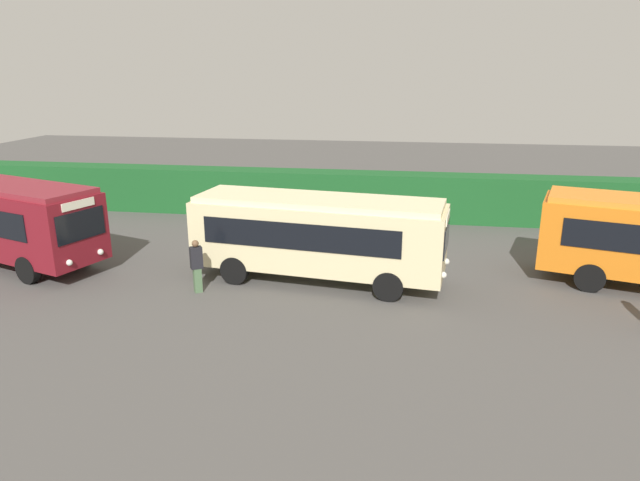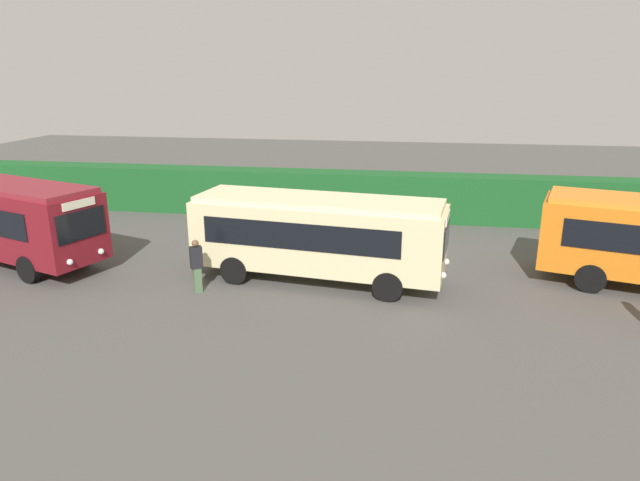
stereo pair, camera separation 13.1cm
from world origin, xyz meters
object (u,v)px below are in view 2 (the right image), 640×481
object	(u,v)px
traffic_cone	(52,211)
person_left	(197,264)
bus_cream	(318,233)
bus_maroon	(5,217)

from	to	relation	value
traffic_cone	person_left	bearing A→B (deg)	-37.50
bus_cream	person_left	world-z (taller)	bus_cream
bus_cream	person_left	distance (m)	4.29
bus_maroon	bus_cream	world-z (taller)	bus_maroon
bus_maroon	person_left	world-z (taller)	bus_maroon
person_left	traffic_cone	xyz separation A→B (m)	(-11.17, 8.57, -0.68)
bus_maroon	traffic_cone	size ratio (longest dim) A/B	14.88
bus_maroon	bus_cream	size ratio (longest dim) A/B	0.98
bus_cream	traffic_cone	size ratio (longest dim) A/B	15.15
traffic_cone	bus_cream	bearing A→B (deg)	-24.49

